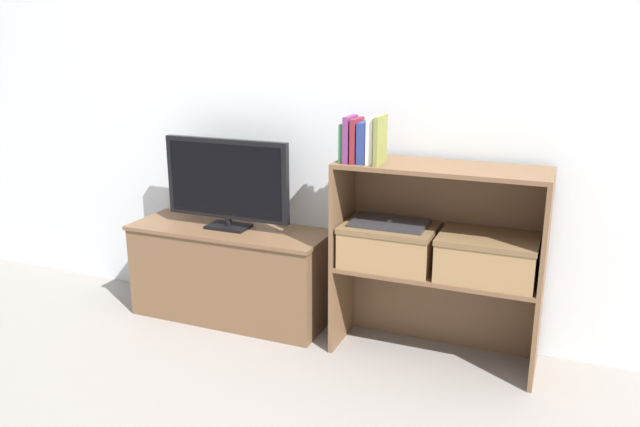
# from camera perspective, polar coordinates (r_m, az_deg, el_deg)

# --- Properties ---
(ground_plane) EXTENTS (16.00, 16.00, 0.00)m
(ground_plane) POSITION_cam_1_polar(r_m,az_deg,el_deg) (3.12, -1.21, -12.23)
(ground_plane) COLOR gray
(wall_back) EXTENTS (10.00, 0.05, 2.40)m
(wall_back) POSITION_cam_1_polar(r_m,az_deg,el_deg) (3.14, 1.64, 10.91)
(wall_back) COLOR silver
(wall_back) RESTS_ON ground_plane
(tv_stand) EXTENTS (1.07, 0.38, 0.50)m
(tv_stand) POSITION_cam_1_polar(r_m,az_deg,el_deg) (3.39, -8.19, -5.38)
(tv_stand) COLOR brown
(tv_stand) RESTS_ON ground_plane
(tv) EXTENTS (0.70, 0.14, 0.47)m
(tv) POSITION_cam_1_polar(r_m,az_deg,el_deg) (3.24, -8.55, 2.94)
(tv) COLOR black
(tv) RESTS_ON tv_stand
(bookshelf_lower_tier) EXTENTS (0.94, 0.34, 0.43)m
(bookshelf_lower_tier) POSITION_cam_1_polar(r_m,az_deg,el_deg) (3.04, 10.69, -7.42)
(bookshelf_lower_tier) COLOR brown
(bookshelf_lower_tier) RESTS_ON ground_plane
(bookshelf_upper_tier) EXTENTS (0.94, 0.34, 0.49)m
(bookshelf_upper_tier) POSITION_cam_1_polar(r_m,az_deg,el_deg) (2.90, 11.16, 1.09)
(bookshelf_upper_tier) COLOR brown
(bookshelf_upper_tier) RESTS_ON bookshelf_lower_tier
(book_forest) EXTENTS (0.02, 0.12, 0.17)m
(book_forest) POSITION_cam_1_polar(r_m,az_deg,el_deg) (2.83, 2.30, 6.52)
(book_forest) COLOR #286638
(book_forest) RESTS_ON bookshelf_upper_tier
(book_plum) EXTENTS (0.03, 0.14, 0.21)m
(book_plum) POSITION_cam_1_polar(r_m,az_deg,el_deg) (2.82, 2.77, 6.83)
(book_plum) COLOR #6B2D66
(book_plum) RESTS_ON bookshelf_upper_tier
(book_maroon) EXTENTS (0.02, 0.14, 0.20)m
(book_maroon) POSITION_cam_1_polar(r_m,az_deg,el_deg) (2.81, 3.39, 6.70)
(book_maroon) COLOR maroon
(book_maroon) RESTS_ON bookshelf_upper_tier
(book_navy) EXTENTS (0.04, 0.12, 0.18)m
(book_navy) POSITION_cam_1_polar(r_m,az_deg,el_deg) (2.80, 4.11, 6.51)
(book_navy) COLOR navy
(book_navy) RESTS_ON bookshelf_upper_tier
(book_ivory) EXTENTS (0.03, 0.12, 0.21)m
(book_ivory) POSITION_cam_1_polar(r_m,az_deg,el_deg) (2.79, 4.87, 6.70)
(book_ivory) COLOR silver
(book_ivory) RESTS_ON bookshelf_upper_tier
(book_olive) EXTENTS (0.02, 0.15, 0.21)m
(book_olive) POSITION_cam_1_polar(r_m,az_deg,el_deg) (2.78, 5.53, 6.71)
(book_olive) COLOR olive
(book_olive) RESTS_ON bookshelf_upper_tier
(storage_basket_left) EXTENTS (0.43, 0.30, 0.19)m
(storage_basket_left) POSITION_cam_1_polar(r_m,az_deg,el_deg) (2.93, 6.33, -2.70)
(storage_basket_left) COLOR #937047
(storage_basket_left) RESTS_ON bookshelf_lower_tier
(storage_basket_right) EXTENTS (0.43, 0.30, 0.19)m
(storage_basket_right) POSITION_cam_1_polar(r_m,az_deg,el_deg) (2.85, 15.05, -3.72)
(storage_basket_right) COLOR #937047
(storage_basket_right) RESTS_ON bookshelf_lower_tier
(laptop) EXTENTS (0.34, 0.21, 0.02)m
(laptop) POSITION_cam_1_polar(r_m,az_deg,el_deg) (2.90, 6.39, -0.87)
(laptop) COLOR #2D2D33
(laptop) RESTS_ON storage_basket_left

